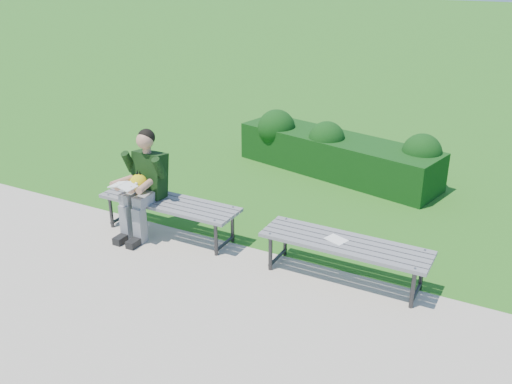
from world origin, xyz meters
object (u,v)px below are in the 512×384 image
at_px(hedge, 336,151).
at_px(paper_sheet, 336,240).
at_px(seated_boy, 143,181).
at_px(bench_left, 169,205).
at_px(bench_right, 345,247).

relative_size(hedge, paper_sheet, 13.11).
height_order(seated_boy, paper_sheet, seated_boy).
bearing_deg(seated_boy, bench_left, 16.96).
bearing_deg(bench_left, paper_sheet, 0.01).
bearing_deg(seated_boy, bench_right, 2.06).
xyz_separation_m(hedge, bench_left, (-1.03, -3.01, 0.04)).
bearing_deg(paper_sheet, bench_right, 0.00).
height_order(bench_left, bench_right, same).
height_order(hedge, seated_boy, seated_boy).
bearing_deg(bench_left, seated_boy, -163.04).
relative_size(bench_left, bench_right, 1.00).
height_order(bench_left, seated_boy, seated_boy).
bearing_deg(bench_right, bench_left, -179.99).
distance_m(bench_left, paper_sheet, 2.16).
bearing_deg(paper_sheet, seated_boy, -177.86).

